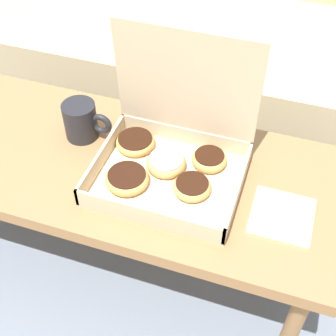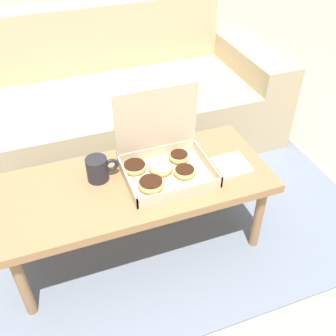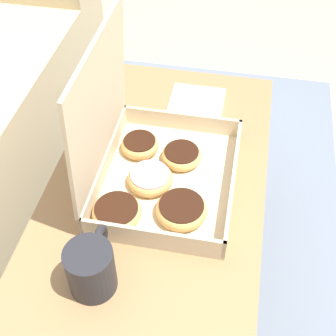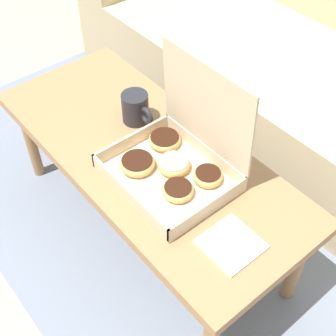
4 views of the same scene
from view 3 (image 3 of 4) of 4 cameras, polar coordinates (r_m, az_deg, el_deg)
ground_plane at (r=1.41m, az=-6.38°, el=-17.22°), size 12.00×12.00×0.00m
area_rug at (r=1.49m, az=-17.95°, el=-14.48°), size 2.45×1.90×0.01m
coffee_table at (r=1.05m, az=-2.86°, el=-8.95°), size 1.20×0.51×0.43m
pastry_box at (r=1.06m, az=-2.31°, el=0.14°), size 0.38×0.31×0.37m
coffee_mug at (r=0.91m, az=-9.31°, el=-11.88°), size 0.14×0.09×0.11m
napkin_stack at (r=1.31m, az=3.46°, el=7.91°), size 0.15×0.15×0.01m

